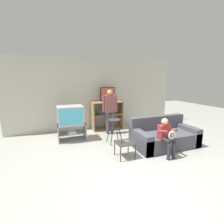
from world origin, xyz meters
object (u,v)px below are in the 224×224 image
at_px(snack_table, 125,144).
at_px(person_standing_adult, 110,108).
at_px(media_shelf, 107,115).
at_px(remote_control_white, 127,141).
at_px(television_flat, 108,95).
at_px(couch, 163,136).
at_px(remote_control_black, 122,142).
at_px(television_main, 70,115).
at_px(folding_stool, 115,124).
at_px(tv_stand, 72,132).
at_px(person_seated_child, 166,134).

bearing_deg(snack_table, person_standing_adult, 81.66).
xyz_separation_m(snack_table, person_standing_adult, (0.26, 1.77, 0.59)).
relative_size(media_shelf, remote_control_white, 7.94).
height_order(television_flat, remote_control_white, television_flat).
xyz_separation_m(media_shelf, television_flat, (0.04, 0.01, 0.77)).
bearing_deg(television_flat, couch, -65.21).
bearing_deg(television_flat, remote_control_black, -100.90).
bearing_deg(television_main, person_standing_adult, 6.59).
bearing_deg(media_shelf, folding_stool, -99.68).
xyz_separation_m(tv_stand, television_flat, (1.44, 0.73, 1.05)).
bearing_deg(remote_control_white, television_flat, 60.32).
bearing_deg(couch, remote_control_white, -169.30).
bearing_deg(media_shelf, tv_stand, -152.74).
height_order(television_flat, folding_stool, television_flat).
distance_m(tv_stand, couch, 2.75).
height_order(television_main, person_standing_adult, person_standing_adult).
xyz_separation_m(snack_table, person_seated_child, (0.98, -0.28, 0.22)).
distance_m(television_main, snack_table, 2.00).
bearing_deg(remote_control_black, snack_table, -0.38).
relative_size(television_main, person_standing_adult, 0.49).
bearing_deg(person_standing_adult, remote_control_black, -100.60).
distance_m(couch, person_standing_adult, 1.96).
bearing_deg(person_seated_child, tv_stand, 136.89).
bearing_deg(folding_stool, couch, -27.97).
relative_size(folding_stool, person_seated_child, 0.77).
distance_m(television_main, media_shelf, 1.62).
bearing_deg(couch, television_main, 150.98).
bearing_deg(television_main, couch, -29.02).
distance_m(snack_table, remote_control_white, 0.10).
height_order(snack_table, person_standing_adult, person_standing_adult).
distance_m(tv_stand, media_shelf, 1.60).
bearing_deg(snack_table, television_flat, 80.80).
bearing_deg(snack_table, media_shelf, 81.63).
bearing_deg(person_standing_adult, person_seated_child, -70.70).
height_order(television_main, person_seated_child, television_main).
height_order(television_flat, remote_control_black, television_flat).
relative_size(remote_control_white, person_seated_child, 0.15).
relative_size(snack_table, person_seated_child, 0.45).
xyz_separation_m(folding_stool, remote_control_black, (-0.17, -0.91, -0.19)).
xyz_separation_m(media_shelf, person_seated_child, (0.63, -2.62, 0.02)).
bearing_deg(media_shelf, person_seated_child, -76.44).
xyz_separation_m(television_flat, folding_stool, (-0.28, -1.42, -0.73)).
xyz_separation_m(snack_table, remote_control_black, (-0.07, 0.03, 0.06)).
bearing_deg(tv_stand, television_flat, 26.99).
height_order(folding_stool, snack_table, folding_stool).
height_order(media_shelf, remote_control_black, media_shelf).
bearing_deg(television_flat, television_main, -153.20).
bearing_deg(remote_control_white, tv_stand, 103.21).
bearing_deg(folding_stool, tv_stand, 149.10).
height_order(remote_control_black, remote_control_white, same).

